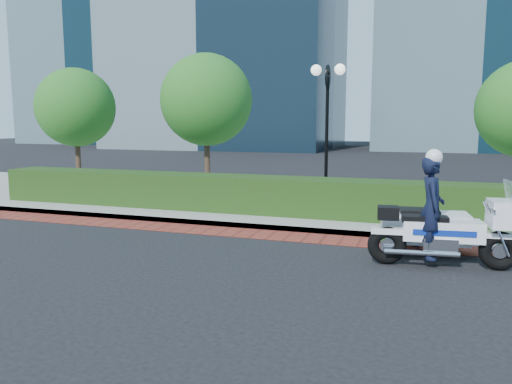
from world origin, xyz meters
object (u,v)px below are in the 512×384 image
(tree_a, at_px, (76,108))
(tree_b, at_px, (206,100))
(lamppost, at_px, (327,113))
(police_motorcycle, at_px, (434,223))

(tree_a, height_order, tree_b, tree_b)
(tree_b, bearing_deg, tree_a, 180.00)
(tree_a, bearing_deg, tree_b, 0.00)
(tree_a, bearing_deg, lamppost, -7.41)
(tree_a, bearing_deg, police_motorcycle, -25.10)
(tree_b, distance_m, police_motorcycle, 10.06)
(tree_a, xyz_separation_m, tree_b, (5.50, 0.00, 0.21))
(lamppost, relative_size, police_motorcycle, 1.55)
(lamppost, height_order, tree_b, tree_b)
(lamppost, bearing_deg, tree_b, 163.89)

